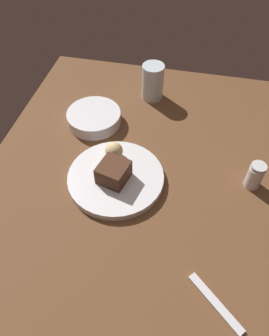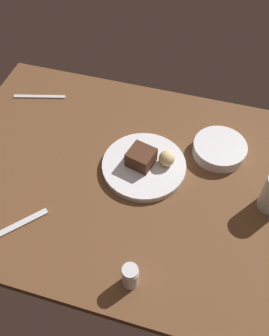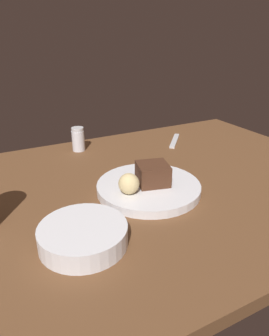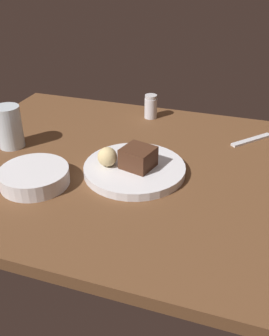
# 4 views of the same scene
# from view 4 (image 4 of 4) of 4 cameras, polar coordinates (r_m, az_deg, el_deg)

# --- Properties ---
(dining_table) EXTENTS (1.20, 0.84, 0.03)m
(dining_table) POSITION_cam_4_polar(r_m,az_deg,el_deg) (1.02, 2.25, -0.54)
(dining_table) COLOR brown
(dining_table) RESTS_ON ground
(dessert_plate) EXTENTS (0.26, 0.26, 0.02)m
(dessert_plate) POSITION_cam_4_polar(r_m,az_deg,el_deg) (0.98, 0.00, -0.16)
(dessert_plate) COLOR silver
(dessert_plate) RESTS_ON dining_table
(chocolate_cake_slice) EXTENTS (0.09, 0.09, 0.05)m
(chocolate_cake_slice) POSITION_cam_4_polar(r_m,az_deg,el_deg) (0.96, 0.55, 1.58)
(chocolate_cake_slice) COLOR #472819
(chocolate_cake_slice) RESTS_ON dessert_plate
(bread_roll) EXTENTS (0.05, 0.05, 0.05)m
(bread_roll) POSITION_cam_4_polar(r_m,az_deg,el_deg) (0.97, -4.10, 1.70)
(bread_roll) COLOR #DBC184
(bread_roll) RESTS_ON dessert_plate
(salt_shaker) EXTENTS (0.04, 0.04, 0.08)m
(salt_shaker) POSITION_cam_4_polar(r_m,az_deg,el_deg) (1.30, 2.45, 9.19)
(salt_shaker) COLOR silver
(salt_shaker) RESTS_ON dining_table
(water_glass) EXTENTS (0.07, 0.07, 0.12)m
(water_glass) POSITION_cam_4_polar(r_m,az_deg,el_deg) (1.15, -18.28, 5.88)
(water_glass) COLOR silver
(water_glass) RESTS_ON dining_table
(side_bowl) EXTENTS (0.17, 0.17, 0.04)m
(side_bowl) POSITION_cam_4_polar(r_m,az_deg,el_deg) (0.97, -14.78, -1.24)
(side_bowl) COLOR silver
(side_bowl) RESTS_ON dining_table
(dessert_spoon) EXTENTS (0.11, 0.12, 0.01)m
(dessert_spoon) POSITION_cam_4_polar(r_m,az_deg,el_deg) (1.20, 17.14, 4.05)
(dessert_spoon) COLOR silver
(dessert_spoon) RESTS_ON dining_table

